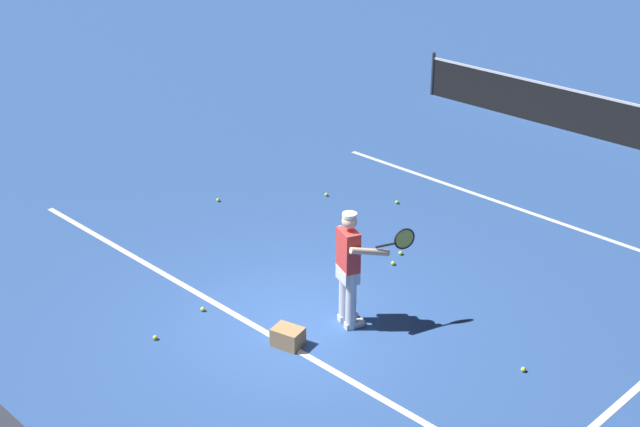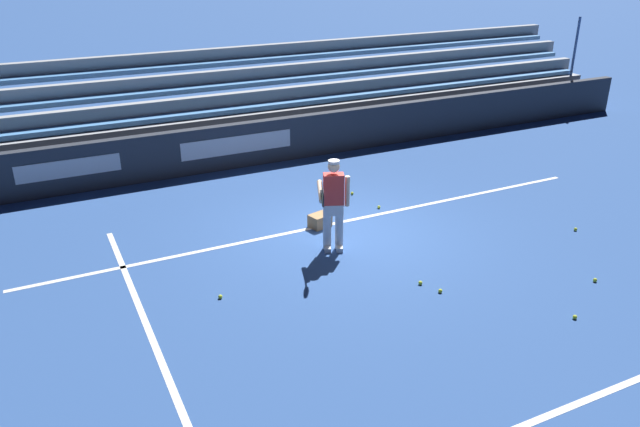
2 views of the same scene
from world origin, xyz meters
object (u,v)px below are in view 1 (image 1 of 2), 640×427
tennis_ball_midcourt (393,263)px  tennis_net (639,127)px  tennis_ball_by_box (203,309)px  tennis_player (350,268)px  tennis_ball_stray_back (326,195)px  ball_box_cardboard (288,337)px  tennis_ball_far_left (155,338)px  tennis_ball_far_right (401,253)px  tennis_ball_near_player (523,369)px  tennis_ball_on_baseline (397,202)px  tennis_ball_toward_net (218,200)px

tennis_ball_midcourt → tennis_net: (0.20, 7.64, 0.46)m
tennis_ball_by_box → tennis_net: size_ratio=0.01×
tennis_player → tennis_ball_stray_back: bearing=138.8°
tennis_player → tennis_ball_midcourt: bearing=112.0°
ball_box_cardboard → tennis_ball_midcourt: ball_box_cardboard is taller
tennis_ball_far_left → tennis_ball_stray_back: bearing=109.2°
tennis_player → tennis_ball_far_left: bearing=-126.2°
tennis_ball_far_right → tennis_ball_near_player: same height
ball_box_cardboard → tennis_ball_by_box: bearing=-170.0°
tennis_ball_stray_back → tennis_ball_midcourt: bearing=-24.1°
tennis_ball_on_baseline → tennis_ball_by_box: bearing=-84.2°
tennis_ball_near_player → tennis_net: 9.15m
tennis_ball_far_left → tennis_player: bearing=53.8°
ball_box_cardboard → tennis_net: 10.40m
tennis_ball_far_left → tennis_ball_stray_back: (-1.79, 5.14, 0.00)m
tennis_ball_midcourt → tennis_net: tennis_net is taller
tennis_ball_far_right → tennis_ball_toward_net: 3.83m
tennis_ball_far_right → tennis_ball_far_left: same height
ball_box_cardboard → tennis_net: bearing=91.7°
tennis_ball_stray_back → tennis_ball_toward_net: size_ratio=1.00×
tennis_ball_toward_net → tennis_net: tennis_net is taller
ball_box_cardboard → tennis_net: (-0.30, 10.39, 0.36)m
tennis_ball_far_right → tennis_net: size_ratio=0.01×
ball_box_cardboard → tennis_player: bearing=77.7°
tennis_ball_far_right → tennis_net: (0.35, 7.28, 0.46)m
tennis_ball_midcourt → ball_box_cardboard: bearing=-79.6°
tennis_ball_near_player → tennis_net: bearing=108.5°
tennis_ball_far_left → tennis_ball_near_player: 4.93m
tennis_player → tennis_ball_near_player: 2.64m
ball_box_cardboard → tennis_ball_far_right: 3.17m
tennis_ball_far_right → tennis_net: tennis_net is taller
tennis_player → ball_box_cardboard: (-0.21, -0.98, -0.76)m
tennis_net → tennis_ball_far_left: bearing=-95.3°
ball_box_cardboard → tennis_ball_on_baseline: size_ratio=6.06×
tennis_ball_toward_net → tennis_ball_on_baseline: size_ratio=1.00×
tennis_player → tennis_ball_midcourt: size_ratio=25.98×
tennis_ball_far_right → tennis_ball_toward_net: size_ratio=1.00×
tennis_ball_midcourt → tennis_ball_near_player: 3.27m
tennis_player → ball_box_cardboard: tennis_player is taller
tennis_player → tennis_ball_midcourt: (-0.72, 1.77, -0.86)m
tennis_ball_by_box → tennis_ball_near_player: same height
tennis_ball_far_left → tennis_net: (1.08, 11.58, 0.46)m
tennis_ball_toward_net → tennis_net: size_ratio=0.01×
tennis_ball_far_right → ball_box_cardboard: bearing=-78.2°
tennis_ball_far_left → tennis_ball_on_baseline: size_ratio=1.00×
tennis_ball_far_right → tennis_ball_stray_back: same height
tennis_ball_far_right → tennis_ball_on_baseline: same height
tennis_ball_by_box → tennis_ball_midcourt: size_ratio=1.00×
tennis_ball_by_box → tennis_ball_midcourt: same height
tennis_player → tennis_ball_stray_back: (-3.38, 2.97, -0.86)m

